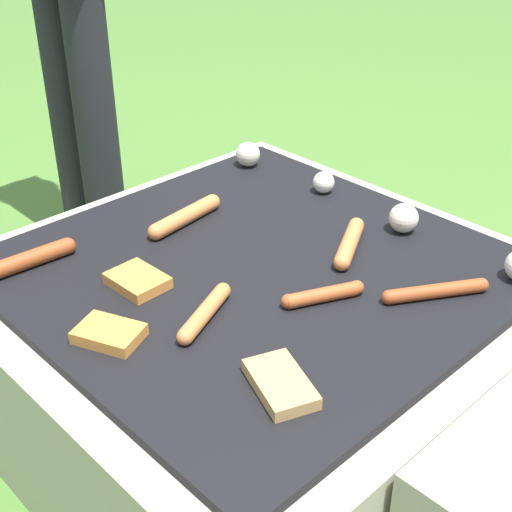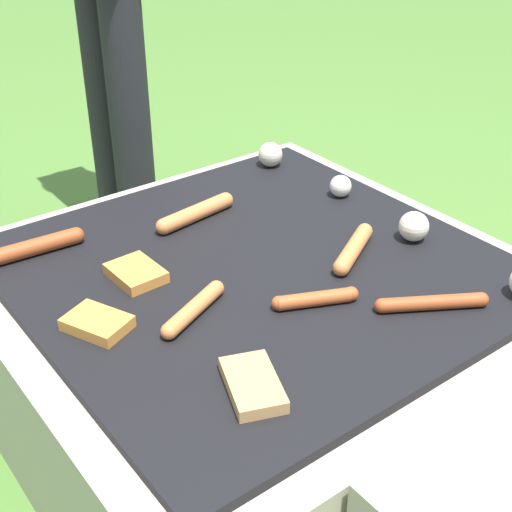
% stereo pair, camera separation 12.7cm
% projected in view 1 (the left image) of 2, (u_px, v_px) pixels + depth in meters
% --- Properties ---
extents(ground_plane, '(14.00, 14.00, 0.00)m').
position_uv_depth(ground_plane, '(256.00, 415.00, 1.47)').
color(ground_plane, '#47702D').
extents(grill, '(0.91, 0.91, 0.36)m').
position_uv_depth(grill, '(256.00, 346.00, 1.37)').
color(grill, '#A89E8C').
rests_on(grill, ground_plane).
extents(sausage_mid_right, '(0.05, 0.19, 0.03)m').
position_uv_depth(sausage_mid_right, '(185.00, 216.00, 1.41)').
color(sausage_mid_right, '#C6753D').
rests_on(sausage_mid_right, grill).
extents(sausage_front_right, '(0.11, 0.17, 0.02)m').
position_uv_depth(sausage_front_right, '(436.00, 291.00, 1.19)').
color(sausage_front_right, '#93421E').
rests_on(sausage_front_right, grill).
extents(sausage_front_center, '(0.08, 0.15, 0.03)m').
position_uv_depth(sausage_front_center, '(205.00, 313.00, 1.13)').
color(sausage_front_center, '#C6753D').
rests_on(sausage_front_center, grill).
extents(sausage_mid_left, '(0.08, 0.14, 0.02)m').
position_uv_depth(sausage_mid_left, '(323.00, 294.00, 1.18)').
color(sausage_mid_left, '#A34C23').
rests_on(sausage_mid_left, grill).
extents(sausage_back_right, '(0.04, 0.18, 0.03)m').
position_uv_depth(sausage_back_right, '(28.00, 259.00, 1.27)').
color(sausage_back_right, '#93421E').
rests_on(sausage_back_right, grill).
extents(sausage_back_center, '(0.10, 0.16, 0.03)m').
position_uv_depth(sausage_back_center, '(349.00, 243.00, 1.32)').
color(sausage_back_center, '#C6753D').
rests_on(sausage_back_center, grill).
extents(bread_slice_left, '(0.10, 0.08, 0.02)m').
position_uv_depth(bread_slice_left, '(137.00, 281.00, 1.22)').
color(bread_slice_left, '#D18438').
rests_on(bread_slice_left, grill).
extents(bread_slice_right, '(0.14, 0.11, 0.02)m').
position_uv_depth(bread_slice_right, '(281.00, 384.00, 0.99)').
color(bread_slice_right, tan).
rests_on(bread_slice_right, grill).
extents(bread_slice_center, '(0.12, 0.10, 0.02)m').
position_uv_depth(bread_slice_center, '(108.00, 333.00, 1.09)').
color(bread_slice_center, '#D18438').
rests_on(bread_slice_center, grill).
extents(mushroom_row, '(0.74, 0.07, 0.06)m').
position_uv_depth(mushroom_row, '(368.00, 203.00, 1.44)').
color(mushroom_row, beige).
rests_on(mushroom_row, grill).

